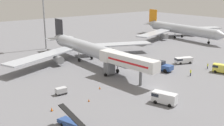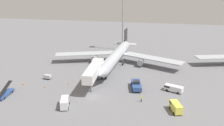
{
  "view_description": "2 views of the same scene",
  "coord_description": "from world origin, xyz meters",
  "px_view_note": "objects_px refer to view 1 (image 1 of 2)",
  "views": [
    {
      "loc": [
        -43.75,
        -39.22,
        22.03
      ],
      "look_at": [
        -0.12,
        15.9,
        2.42
      ],
      "focal_mm": 43.31,
      "sensor_mm": 36.0,
      "label": 1
    },
    {
      "loc": [
        18.89,
        -58.13,
        29.27
      ],
      "look_at": [
        0.59,
        21.09,
        3.53
      ],
      "focal_mm": 38.54,
      "sensor_mm": 36.0,
      "label": 2
    }
  ],
  "objects_px": {
    "service_van_outer_left": "(221,68)",
    "ground_crew_worker_foreground": "(191,72)",
    "pushback_tug": "(160,66)",
    "airplane_background": "(180,29)",
    "safety_cone_charlie": "(100,88)",
    "service_van_mid_left": "(164,97)",
    "airplane_at_gate": "(86,48)",
    "ground_crew_worker_midground": "(208,66)",
    "service_van_far_right": "(183,60)",
    "belt_loader_truck": "(74,125)",
    "baggage_cart_near_center": "(61,91)",
    "safety_cone_alpha": "(52,109)",
    "jet_bridge": "(125,61)",
    "safety_cone_bravo": "(89,100)"
  },
  "relations": [
    {
      "from": "safety_cone_bravo",
      "to": "safety_cone_charlie",
      "type": "xyz_separation_m",
      "value": [
        5.83,
        4.32,
        0.01
      ]
    },
    {
      "from": "safety_cone_alpha",
      "to": "airplane_background",
      "type": "xyz_separation_m",
      "value": [
        79.34,
        33.09,
        3.75
      ]
    },
    {
      "from": "service_van_mid_left",
      "to": "safety_cone_alpha",
      "type": "distance_m",
      "value": 21.59
    },
    {
      "from": "baggage_cart_near_center",
      "to": "ground_crew_worker_midground",
      "type": "relative_size",
      "value": 1.46
    },
    {
      "from": "safety_cone_bravo",
      "to": "ground_crew_worker_midground",
      "type": "bearing_deg",
      "value": -2.6
    },
    {
      "from": "safety_cone_charlie",
      "to": "service_van_mid_left",
      "type": "bearing_deg",
      "value": -70.12
    },
    {
      "from": "pushback_tug",
      "to": "safety_cone_alpha",
      "type": "distance_m",
      "value": 35.39
    },
    {
      "from": "ground_crew_worker_midground",
      "to": "airplane_background",
      "type": "distance_m",
      "value": 48.38
    },
    {
      "from": "belt_loader_truck",
      "to": "baggage_cart_near_center",
      "type": "distance_m",
      "value": 15.51
    },
    {
      "from": "airplane_at_gate",
      "to": "service_van_mid_left",
      "type": "relative_size",
      "value": 9.95
    },
    {
      "from": "belt_loader_truck",
      "to": "safety_cone_charlie",
      "type": "bearing_deg",
      "value": 40.93
    },
    {
      "from": "safety_cone_charlie",
      "to": "pushback_tug",
      "type": "bearing_deg",
      "value": 3.47
    },
    {
      "from": "jet_bridge",
      "to": "pushback_tug",
      "type": "height_order",
      "value": "jet_bridge"
    },
    {
      "from": "belt_loader_truck",
      "to": "service_van_far_right",
      "type": "height_order",
      "value": "belt_loader_truck"
    },
    {
      "from": "jet_bridge",
      "to": "safety_cone_alpha",
      "type": "distance_m",
      "value": 22.91
    },
    {
      "from": "pushback_tug",
      "to": "airplane_background",
      "type": "bearing_deg",
      "value": 32.43
    },
    {
      "from": "safety_cone_alpha",
      "to": "jet_bridge",
      "type": "bearing_deg",
      "value": 12.12
    },
    {
      "from": "service_van_mid_left",
      "to": "safety_cone_charlie",
      "type": "relative_size",
      "value": 8.86
    },
    {
      "from": "ground_crew_worker_midground",
      "to": "safety_cone_bravo",
      "type": "relative_size",
      "value": 2.92
    },
    {
      "from": "service_van_far_right",
      "to": "ground_crew_worker_midground",
      "type": "distance_m",
      "value": 7.79
    },
    {
      "from": "safety_cone_alpha",
      "to": "service_van_mid_left",
      "type": "bearing_deg",
      "value": -29.56
    },
    {
      "from": "airplane_at_gate",
      "to": "ground_crew_worker_foreground",
      "type": "height_order",
      "value": "airplane_at_gate"
    },
    {
      "from": "airplane_at_gate",
      "to": "service_van_outer_left",
      "type": "relative_size",
      "value": 10.48
    },
    {
      "from": "airplane_at_gate",
      "to": "ground_crew_worker_midground",
      "type": "relative_size",
      "value": 31.32
    },
    {
      "from": "airplane_at_gate",
      "to": "pushback_tug",
      "type": "relative_size",
      "value": 6.77
    },
    {
      "from": "safety_cone_charlie",
      "to": "belt_loader_truck",
      "type": "bearing_deg",
      "value": -139.07
    },
    {
      "from": "jet_bridge",
      "to": "service_van_far_right",
      "type": "bearing_deg",
      "value": 1.41
    },
    {
      "from": "belt_loader_truck",
      "to": "service_van_mid_left",
      "type": "height_order",
      "value": "belt_loader_truck"
    },
    {
      "from": "jet_bridge",
      "to": "safety_cone_charlie",
      "type": "xyz_separation_m",
      "value": [
        -8.37,
        -1.08,
        -4.58
      ]
    },
    {
      "from": "jet_bridge",
      "to": "ground_crew_worker_midground",
      "type": "bearing_deg",
      "value": -16.16
    },
    {
      "from": "service_van_outer_left",
      "to": "ground_crew_worker_foreground",
      "type": "xyz_separation_m",
      "value": [
        -8.8,
        3.38,
        -0.36
      ]
    },
    {
      "from": "belt_loader_truck",
      "to": "safety_cone_bravo",
      "type": "bearing_deg",
      "value": 43.81
    },
    {
      "from": "ground_crew_worker_foreground",
      "to": "ground_crew_worker_midground",
      "type": "xyz_separation_m",
      "value": [
        9.18,
        0.92,
        -0.07
      ]
    },
    {
      "from": "pushback_tug",
      "to": "service_van_outer_left",
      "type": "xyz_separation_m",
      "value": [
        11.26,
        -11.68,
        0.04
      ]
    },
    {
      "from": "airplane_at_gate",
      "to": "safety_cone_charlie",
      "type": "bearing_deg",
      "value": -116.09
    },
    {
      "from": "jet_bridge",
      "to": "safety_cone_charlie",
      "type": "distance_m",
      "value": 9.6
    },
    {
      "from": "airplane_at_gate",
      "to": "service_van_far_right",
      "type": "distance_m",
      "value": 29.87
    },
    {
      "from": "jet_bridge",
      "to": "ground_crew_worker_midground",
      "type": "xyz_separation_m",
      "value": [
        24.71,
        -7.16,
        -4.0
      ]
    },
    {
      "from": "belt_loader_truck",
      "to": "ground_crew_worker_foreground",
      "type": "bearing_deg",
      "value": 7.52
    },
    {
      "from": "belt_loader_truck",
      "to": "service_van_far_right",
      "type": "relative_size",
      "value": 1.26
    },
    {
      "from": "service_van_outer_left",
      "to": "safety_cone_charlie",
      "type": "relative_size",
      "value": 8.41
    },
    {
      "from": "airplane_background",
      "to": "ground_crew_worker_midground",
      "type": "bearing_deg",
      "value": -132.6
    },
    {
      "from": "service_van_mid_left",
      "to": "safety_cone_bravo",
      "type": "distance_m",
      "value": 14.87
    },
    {
      "from": "jet_bridge",
      "to": "service_van_outer_left",
      "type": "bearing_deg",
      "value": -25.22
    },
    {
      "from": "pushback_tug",
      "to": "service_van_far_right",
      "type": "xyz_separation_m",
      "value": [
        10.8,
        0.37,
        -0.18
      ]
    },
    {
      "from": "belt_loader_truck",
      "to": "safety_cone_alpha",
      "type": "bearing_deg",
      "value": 88.51
    },
    {
      "from": "service_van_mid_left",
      "to": "ground_crew_worker_midground",
      "type": "relative_size",
      "value": 3.15
    },
    {
      "from": "ground_crew_worker_foreground",
      "to": "safety_cone_charlie",
      "type": "distance_m",
      "value": 24.91
    },
    {
      "from": "service_van_far_right",
      "to": "safety_cone_charlie",
      "type": "height_order",
      "value": "service_van_far_right"
    },
    {
      "from": "pushback_tug",
      "to": "baggage_cart_near_center",
      "type": "bearing_deg",
      "value": 177.61
    }
  ]
}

